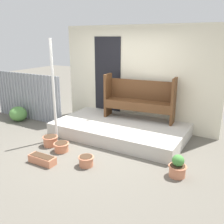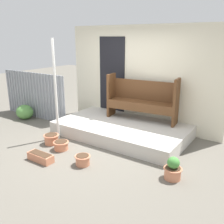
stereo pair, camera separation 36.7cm
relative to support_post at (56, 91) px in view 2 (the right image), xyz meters
The scene contains 12 objects.
ground_plane 1.50m from the support_post, ahead, with size 24.00×24.00×0.00m, color #666056.
porch_slab 1.80m from the support_post, 39.82° to the left, with size 3.10×1.73×0.30m.
house_wall 2.18m from the support_post, 58.97° to the left, with size 4.30×0.08×2.60m.
fence_corrugated 1.99m from the support_post, 156.03° to the left, with size 2.48×0.05×1.33m.
support_post is the anchor object (origin of this frame).
bench 2.09m from the support_post, 47.28° to the left, with size 1.79×0.58×1.10m.
flower_pot_left 1.08m from the support_post, 71.05° to the right, with size 0.34×0.34×0.22m.
flower_pot_middle 1.23m from the support_post, 39.97° to the right, with size 0.33×0.33×0.19m.
flower_pot_right 1.81m from the support_post, 27.30° to the right, with size 0.30×0.30×0.20m.
flower_pot_far_right 3.06m from the support_post, ahead, with size 0.32×0.32×0.40m.
planter_box_rect 1.57m from the support_post, 61.78° to the right, with size 0.55×0.20×0.16m.
shrub_by_fence 2.14m from the support_post, 165.22° to the left, with size 0.51×0.46×0.42m.
Camera 2 is at (3.14, -3.97, 2.30)m, focal length 40.00 mm.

